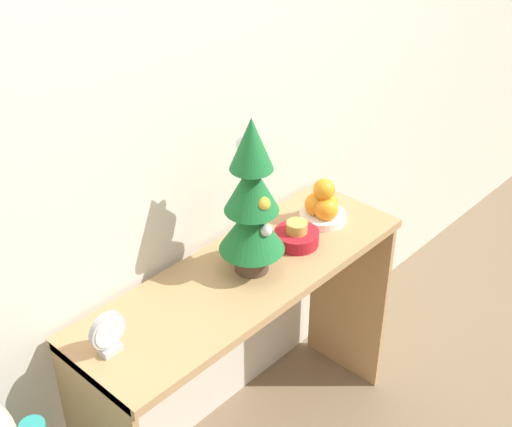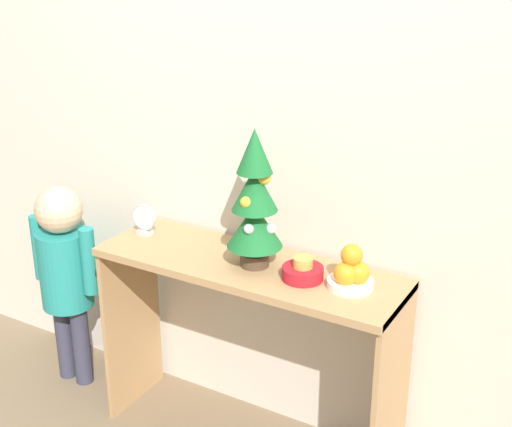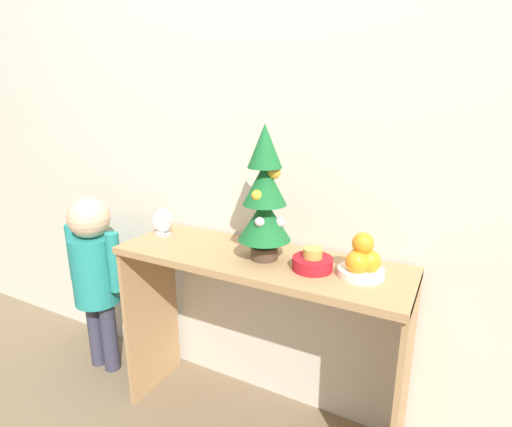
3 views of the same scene
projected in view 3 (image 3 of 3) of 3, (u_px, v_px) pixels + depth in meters
The scene contains 7 objects.
back_wall at pixel (284, 139), 1.66m from camera, with size 7.00×0.05×2.50m, color beige.
console_table at pixel (258, 300), 1.63m from camera, with size 1.19×0.39×0.81m.
mini_tree at pixel (265, 196), 1.50m from camera, with size 0.20×0.20×0.52m.
fruit_bowl at pixel (362, 261), 1.39m from camera, with size 0.16×0.16×0.16m.
singing_bowl at pixel (312, 262), 1.46m from camera, with size 0.15×0.15×0.08m.
desk_clock at pixel (162, 223), 1.81m from camera, with size 0.11×0.04×0.13m.
child_figure at pixel (95, 266), 2.03m from camera, with size 0.36×0.23×0.95m.
Camera 3 is at (0.68, -1.11, 1.41)m, focal length 28.00 mm.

